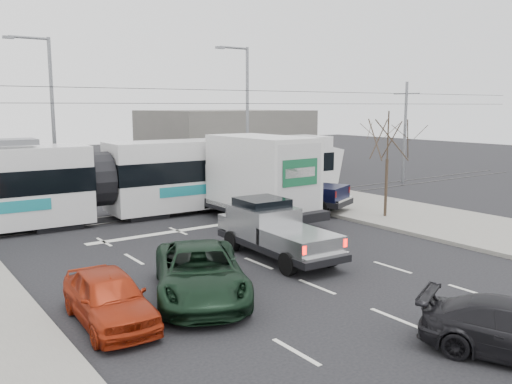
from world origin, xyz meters
TOP-DOWN VIEW (x-y plane):
  - ground at (0.00, 0.00)m, footprint 120.00×120.00m
  - sidewalk_right at (9.00, 0.00)m, footprint 6.00×60.00m
  - rails at (0.00, 10.00)m, footprint 60.00×1.60m
  - building_right at (12.00, 24.00)m, footprint 12.00×10.00m
  - bare_tree at (7.60, 2.50)m, footprint 2.40×2.40m
  - traffic_signal at (6.47, 6.50)m, footprint 0.44×0.44m
  - street_lamp_near at (7.31, 14.00)m, footprint 2.38×0.25m
  - street_lamp_far at (-4.19, 16.00)m, footprint 2.38×0.25m
  - catenary at (0.00, 10.00)m, footprint 60.00×0.20m
  - tram at (-3.79, 9.95)m, footprint 26.67×3.74m
  - silver_pickup at (-0.73, 0.47)m, footprint 2.21×5.65m
  - box_truck at (2.45, 6.23)m, footprint 2.86×8.03m
  - navy_pickup at (5.35, 7.02)m, footprint 4.13×5.94m
  - green_car at (-4.99, -1.73)m, footprint 4.41×5.81m
  - red_car at (-7.77, -2.05)m, footprint 1.84×4.07m

SIDE VIEW (x-z plane):
  - ground at x=0.00m, z-range 0.00..0.00m
  - rails at x=0.00m, z-range 0.00..0.03m
  - sidewalk_right at x=9.00m, z-range 0.00..0.15m
  - red_car at x=-7.77m, z-range 0.00..1.36m
  - green_car at x=-4.99m, z-range 0.00..1.47m
  - silver_pickup at x=-0.73m, z-range -0.01..2.01m
  - navy_pickup at x=5.35m, z-range -0.02..2.34m
  - tram at x=-3.79m, z-range -0.79..4.64m
  - box_truck at x=2.45m, z-range -0.02..3.97m
  - building_right at x=12.00m, z-range 0.00..5.00m
  - traffic_signal at x=6.47m, z-range 0.94..4.54m
  - bare_tree at x=7.60m, z-range 1.29..6.29m
  - catenary at x=0.00m, z-range 0.38..7.38m
  - street_lamp_near at x=7.31m, z-range 0.61..9.61m
  - street_lamp_far at x=-4.19m, z-range 0.61..9.61m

